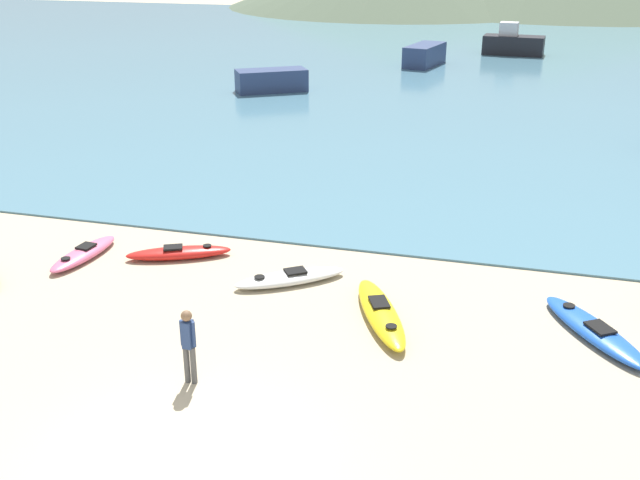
% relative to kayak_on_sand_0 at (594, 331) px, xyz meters
% --- Properties ---
extents(ground_plane, '(400.00, 400.00, 0.00)m').
position_rel_kayak_on_sand_0_xyz_m(ground_plane, '(-6.89, -6.22, -0.15)').
color(ground_plane, tan).
extents(bay_water, '(160.00, 70.00, 0.06)m').
position_rel_kayak_on_sand_0_xyz_m(bay_water, '(-6.89, 38.22, -0.12)').
color(bay_water, teal).
rests_on(bay_water, ground_plane).
extents(kayak_on_sand_0, '(2.54, 3.28, 0.34)m').
position_rel_kayak_on_sand_0_xyz_m(kayak_on_sand_0, '(0.00, 0.00, 0.00)').
color(kayak_on_sand_0, blue).
rests_on(kayak_on_sand_0, ground_plane).
extents(kayak_on_sand_1, '(2.83, 1.80, 0.35)m').
position_rel_kayak_on_sand_0_xyz_m(kayak_on_sand_1, '(-10.63, 1.47, 0.01)').
color(kayak_on_sand_1, red).
rests_on(kayak_on_sand_1, ground_plane).
extents(kayak_on_sand_2, '(2.78, 2.30, 0.33)m').
position_rel_kayak_on_sand_0_xyz_m(kayak_on_sand_2, '(-7.24, 0.80, -0.00)').
color(kayak_on_sand_2, white).
rests_on(kayak_on_sand_2, ground_plane).
extents(kayak_on_sand_4, '(0.94, 2.69, 0.33)m').
position_rel_kayak_on_sand_0_xyz_m(kayak_on_sand_4, '(-13.11, 0.75, -0.00)').
color(kayak_on_sand_4, '#E5668C').
rests_on(kayak_on_sand_4, ground_plane).
extents(kayak_on_sand_5, '(2.11, 3.46, 0.39)m').
position_rel_kayak_on_sand_0_xyz_m(kayak_on_sand_5, '(-4.65, -0.49, 0.02)').
color(kayak_on_sand_5, yellow).
rests_on(kayak_on_sand_5, ground_plane).
extents(person_near_foreground, '(0.32, 0.22, 1.58)m').
position_rel_kayak_on_sand_0_xyz_m(person_near_foreground, '(-7.74, -4.04, 0.76)').
color(person_near_foreground, '#4C4C4C').
rests_on(person_near_foreground, ground_plane).
extents(moored_boat_1, '(2.41, 4.30, 1.35)m').
position_rel_kayak_on_sand_0_xyz_m(moored_boat_1, '(-8.80, 34.79, 0.58)').
color(moored_boat_1, navy).
rests_on(moored_boat_1, bay_water).
extents(moored_boat_2, '(4.08, 3.39, 1.20)m').
position_rel_kayak_on_sand_0_xyz_m(moored_boat_2, '(-15.67, 23.77, 0.51)').
color(moored_boat_2, navy).
rests_on(moored_boat_2, bay_water).
extents(moored_boat_3, '(4.34, 2.11, 2.25)m').
position_rel_kayak_on_sand_0_xyz_m(moored_boat_3, '(-3.39, 41.24, 0.70)').
color(moored_boat_3, black).
rests_on(moored_boat_3, bay_water).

